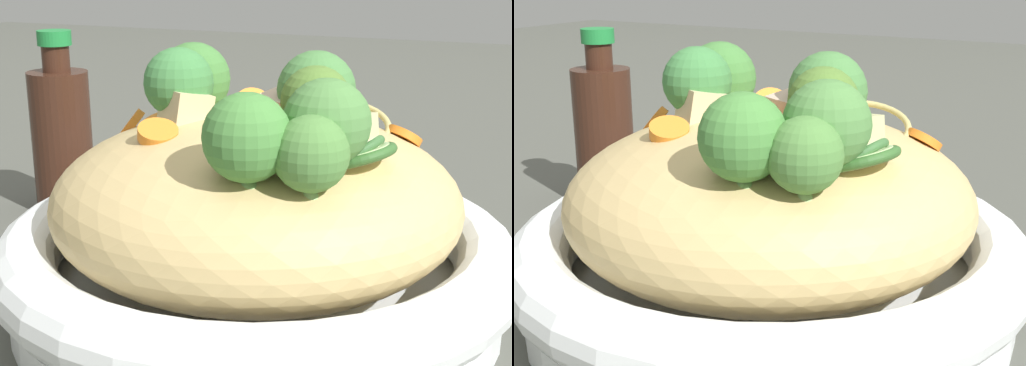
{
  "view_description": "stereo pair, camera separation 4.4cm",
  "coord_description": "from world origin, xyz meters",
  "views": [
    {
      "loc": [
        0.39,
        0.17,
        0.21
      ],
      "look_at": [
        0.0,
        0.0,
        0.08
      ],
      "focal_mm": 52.27,
      "sensor_mm": 36.0,
      "label": 1
    },
    {
      "loc": [
        0.37,
        0.21,
        0.21
      ],
      "look_at": [
        0.0,
        0.0,
        0.08
      ],
      "focal_mm": 52.27,
      "sensor_mm": 36.0,
      "label": 2
    }
  ],
  "objects": [
    {
      "name": "noodle_heap",
      "position": [
        -0.0,
        0.0,
        0.07
      ],
      "size": [
        0.24,
        0.24,
        0.11
      ],
      "color": "tan",
      "rests_on": "serving_bowl"
    },
    {
      "name": "serving_bowl",
      "position": [
        0.0,
        0.0,
        0.03
      ],
      "size": [
        0.31,
        0.31,
        0.06
      ],
      "color": "white",
      "rests_on": "ground_plane"
    },
    {
      "name": "zucchini_slices",
      "position": [
        0.03,
        0.07,
        0.11
      ],
      "size": [
        0.05,
        0.05,
        0.03
      ],
      "color": "beige",
      "rests_on": "serving_bowl"
    },
    {
      "name": "carrot_coins",
      "position": [
        -0.01,
        -0.03,
        0.11
      ],
      "size": [
        0.13,
        0.2,
        0.04
      ],
      "color": "orange",
      "rests_on": "serving_bowl"
    },
    {
      "name": "soy_sauce_bottle",
      "position": [
        -0.11,
        -0.22,
        0.06
      ],
      "size": [
        0.05,
        0.05,
        0.15
      ],
      "color": "#381E14",
      "rests_on": "ground_plane"
    },
    {
      "name": "chicken_chunks",
      "position": [
        0.01,
        0.02,
        0.12
      ],
      "size": [
        0.07,
        0.14,
        0.03
      ],
      "color": "#C7BE87",
      "rests_on": "serving_bowl"
    },
    {
      "name": "ground_plane",
      "position": [
        0.0,
        0.0,
        0.0
      ],
      "size": [
        3.0,
        3.0,
        0.0
      ],
      "primitive_type": "plane",
      "color": "#4A4C45"
    },
    {
      "name": "broccoli_florets",
      "position": [
        0.02,
        0.01,
        0.13
      ],
      "size": [
        0.18,
        0.19,
        0.07
      ],
      "color": "#94B770",
      "rests_on": "serving_bowl"
    }
  ]
}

